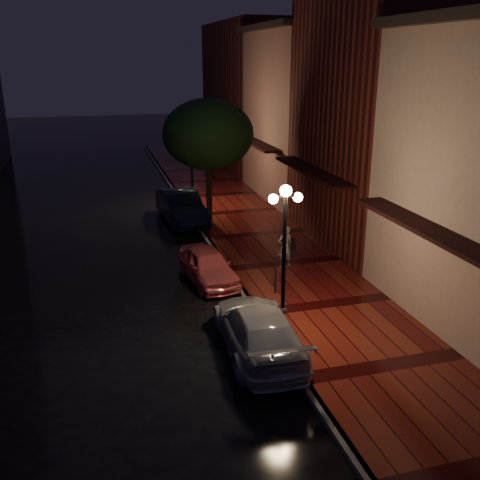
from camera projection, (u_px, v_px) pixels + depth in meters
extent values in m
plane|color=black|center=(228.00, 272.00, 20.07)|extent=(120.00, 120.00, 0.00)
cube|color=#440C0D|center=(285.00, 265.00, 20.61)|extent=(4.50, 60.00, 0.15)
cube|color=#595451|center=(228.00, 271.00, 20.04)|extent=(0.25, 60.00, 0.15)
cube|color=#511914|center=(381.00, 113.00, 21.86)|extent=(5.00, 8.00, 11.00)
cube|color=#8C5951|center=(306.00, 118.00, 29.48)|extent=(5.00, 8.00, 9.00)
cube|color=#511914|center=(254.00, 96.00, 38.44)|extent=(5.00, 12.00, 10.00)
cylinder|color=black|center=(284.00, 266.00, 14.90)|extent=(0.12, 0.12, 4.00)
cylinder|color=black|center=(282.00, 325.00, 15.50)|extent=(0.36, 0.36, 0.30)
cube|color=black|center=(286.00, 196.00, 14.25)|extent=(0.70, 0.08, 0.08)
sphere|color=#FED898|center=(286.00, 191.00, 14.20)|extent=(0.32, 0.32, 0.32)
sphere|color=#FED898|center=(273.00, 199.00, 14.18)|extent=(0.26, 0.26, 0.26)
sphere|color=#FED898|center=(298.00, 197.00, 14.35)|extent=(0.26, 0.26, 0.26)
cylinder|color=black|center=(192.00, 170.00, 27.67)|extent=(0.12, 0.12, 4.00)
cylinder|color=black|center=(193.00, 204.00, 28.27)|extent=(0.36, 0.36, 0.30)
cube|color=black|center=(191.00, 130.00, 27.02)|extent=(0.70, 0.08, 0.08)
sphere|color=#FED898|center=(191.00, 127.00, 26.97)|extent=(0.32, 0.32, 0.32)
sphere|color=#FED898|center=(184.00, 132.00, 26.95)|extent=(0.26, 0.26, 0.26)
sphere|color=#FED898|center=(198.00, 131.00, 27.12)|extent=(0.26, 0.26, 0.26)
cylinder|color=black|center=(209.00, 190.00, 25.12)|extent=(0.28, 0.28, 3.20)
ellipsoid|color=black|center=(208.00, 134.00, 24.28)|extent=(4.16, 4.16, 3.20)
sphere|color=black|center=(220.00, 145.00, 25.20)|extent=(1.80, 1.80, 1.80)
sphere|color=black|center=(198.00, 148.00, 23.65)|extent=(1.80, 1.80, 1.80)
imported|color=#DC5A5E|center=(208.00, 265.00, 19.09)|extent=(1.88, 3.73, 1.22)
imported|color=black|center=(181.00, 207.00, 25.96)|extent=(2.04, 4.82, 1.55)
imported|color=#A3A3AA|center=(258.00, 329.00, 14.47)|extent=(2.14, 4.77, 1.36)
imported|color=white|center=(285.00, 247.00, 19.90)|extent=(0.64, 0.46, 1.64)
imported|color=silver|center=(286.00, 220.00, 19.57)|extent=(0.95, 0.97, 0.88)
cylinder|color=black|center=(285.00, 237.00, 19.78)|extent=(0.02, 0.02, 1.31)
cube|color=black|center=(293.00, 244.00, 19.89)|extent=(0.13, 0.31, 0.33)
cylinder|color=black|center=(276.00, 278.00, 17.79)|extent=(0.06, 0.06, 1.12)
cube|color=black|center=(276.00, 259.00, 17.58)|extent=(0.13, 0.10, 0.22)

